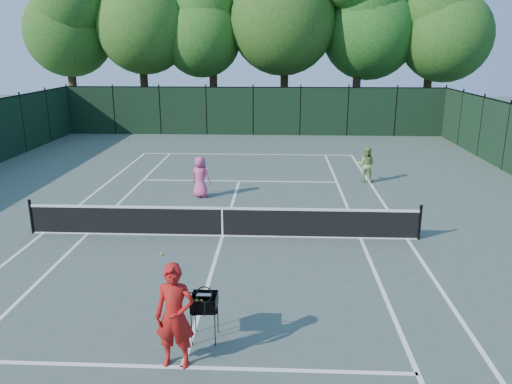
{
  "coord_description": "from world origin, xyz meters",
  "views": [
    {
      "loc": [
        1.65,
        -13.93,
        5.45
      ],
      "look_at": [
        0.96,
        1.0,
        1.1
      ],
      "focal_mm": 35.0,
      "sensor_mm": 36.0,
      "label": 1
    }
  ],
  "objects_px": {
    "loose_ball_midcourt": "(161,254)",
    "player_pink": "(201,177)",
    "player_green": "(366,164)",
    "ball_hopper": "(204,303)",
    "loose_ball_near_cart": "(182,324)",
    "coach": "(175,316)"
  },
  "relations": [
    {
      "from": "player_pink",
      "to": "loose_ball_near_cart",
      "type": "bearing_deg",
      "value": 116.06
    },
    {
      "from": "coach",
      "to": "loose_ball_midcourt",
      "type": "bearing_deg",
      "value": 109.39
    },
    {
      "from": "loose_ball_near_cart",
      "to": "ball_hopper",
      "type": "bearing_deg",
      "value": -40.08
    },
    {
      "from": "loose_ball_midcourt",
      "to": "player_green",
      "type": "bearing_deg",
      "value": 49.71
    },
    {
      "from": "coach",
      "to": "player_green",
      "type": "distance_m",
      "value": 13.97
    },
    {
      "from": "player_pink",
      "to": "loose_ball_near_cart",
      "type": "xyz_separation_m",
      "value": [
        0.99,
        -9.05,
        -0.75
      ]
    },
    {
      "from": "loose_ball_midcourt",
      "to": "player_pink",
      "type": "bearing_deg",
      "value": 87.38
    },
    {
      "from": "player_pink",
      "to": "player_green",
      "type": "xyz_separation_m",
      "value": [
        6.58,
        2.53,
        -0.04
      ]
    },
    {
      "from": "player_green",
      "to": "loose_ball_midcourt",
      "type": "relative_size",
      "value": 21.85
    },
    {
      "from": "player_green",
      "to": "loose_ball_midcourt",
      "type": "distance_m",
      "value": 10.59
    },
    {
      "from": "player_pink",
      "to": "loose_ball_near_cart",
      "type": "height_order",
      "value": "player_pink"
    },
    {
      "from": "coach",
      "to": "player_pink",
      "type": "xyz_separation_m",
      "value": [
        -1.15,
        10.34,
        -0.19
      ]
    },
    {
      "from": "ball_hopper",
      "to": "loose_ball_near_cart",
      "type": "bearing_deg",
      "value": 129.38
    },
    {
      "from": "coach",
      "to": "ball_hopper",
      "type": "xyz_separation_m",
      "value": [
        0.38,
        0.83,
        -0.19
      ]
    },
    {
      "from": "ball_hopper",
      "to": "coach",
      "type": "bearing_deg",
      "value": -125.22
    },
    {
      "from": "ball_hopper",
      "to": "loose_ball_midcourt",
      "type": "relative_size",
      "value": 13.66
    },
    {
      "from": "loose_ball_near_cart",
      "to": "loose_ball_midcourt",
      "type": "xyz_separation_m",
      "value": [
        -1.24,
        3.52,
        0.0
      ]
    },
    {
      "from": "player_pink",
      "to": "loose_ball_midcourt",
      "type": "xyz_separation_m",
      "value": [
        -0.25,
        -5.54,
        -0.75
      ]
    },
    {
      "from": "player_pink",
      "to": "player_green",
      "type": "relative_size",
      "value": 1.05
    },
    {
      "from": "coach",
      "to": "ball_hopper",
      "type": "relative_size",
      "value": 2.08
    },
    {
      "from": "coach",
      "to": "loose_ball_near_cart",
      "type": "relative_size",
      "value": 28.43
    },
    {
      "from": "player_green",
      "to": "ball_hopper",
      "type": "distance_m",
      "value": 13.05
    }
  ]
}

